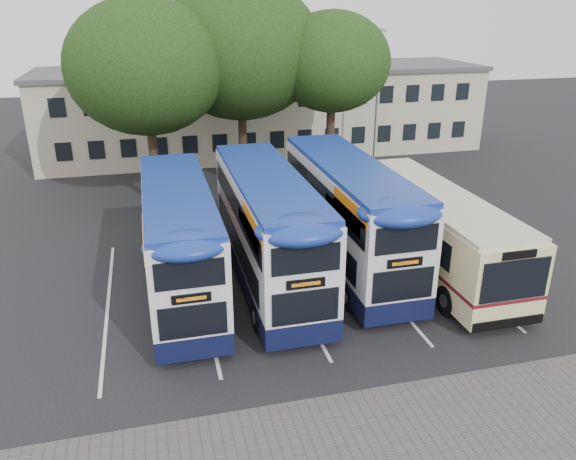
{
  "coord_description": "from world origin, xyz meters",
  "views": [
    {
      "loc": [
        -8.72,
        -14.5,
        10.51
      ],
      "look_at": [
        -3.78,
        5.0,
        2.36
      ],
      "focal_mm": 35.0,
      "sensor_mm": 36.0,
      "label": 1
    }
  ],
  "objects_px": {
    "bus_dd_mid": "(268,224)",
    "bus_single": "(432,225)",
    "bus_dd_left": "(179,236)",
    "lamp_post": "(377,93)",
    "tree_mid": "(240,50)",
    "bus_dd_right": "(348,211)",
    "tree_left": "(145,67)",
    "tree_right": "(332,62)"
  },
  "relations": [
    {
      "from": "tree_left",
      "to": "tree_mid",
      "type": "bearing_deg",
      "value": 21.72
    },
    {
      "from": "tree_left",
      "to": "tree_right",
      "type": "height_order",
      "value": "tree_left"
    },
    {
      "from": "tree_left",
      "to": "tree_mid",
      "type": "distance_m",
      "value": 5.77
    },
    {
      "from": "tree_mid",
      "to": "bus_dd_mid",
      "type": "relative_size",
      "value": 1.12
    },
    {
      "from": "tree_mid",
      "to": "bus_dd_right",
      "type": "distance_m",
      "value": 13.79
    },
    {
      "from": "bus_dd_left",
      "to": "bus_dd_mid",
      "type": "bearing_deg",
      "value": 1.64
    },
    {
      "from": "bus_dd_mid",
      "to": "bus_dd_right",
      "type": "relative_size",
      "value": 0.99
    },
    {
      "from": "bus_dd_right",
      "to": "bus_single",
      "type": "bearing_deg",
      "value": -15.16
    },
    {
      "from": "bus_dd_left",
      "to": "bus_single",
      "type": "relative_size",
      "value": 0.91
    },
    {
      "from": "tree_mid",
      "to": "tree_left",
      "type": "bearing_deg",
      "value": -158.28
    },
    {
      "from": "tree_right",
      "to": "bus_dd_mid",
      "type": "bearing_deg",
      "value": -119.17
    },
    {
      "from": "lamp_post",
      "to": "bus_dd_left",
      "type": "bearing_deg",
      "value": -133.68
    },
    {
      "from": "tree_left",
      "to": "bus_single",
      "type": "height_order",
      "value": "tree_left"
    },
    {
      "from": "tree_left",
      "to": "tree_right",
      "type": "distance_m",
      "value": 10.22
    },
    {
      "from": "lamp_post",
      "to": "bus_dd_left",
      "type": "height_order",
      "value": "lamp_post"
    },
    {
      "from": "tree_mid",
      "to": "bus_dd_right",
      "type": "bearing_deg",
      "value": -79.8
    },
    {
      "from": "bus_dd_left",
      "to": "bus_dd_right",
      "type": "bearing_deg",
      "value": 6.02
    },
    {
      "from": "lamp_post",
      "to": "bus_single",
      "type": "height_order",
      "value": "lamp_post"
    },
    {
      "from": "tree_right",
      "to": "bus_dd_left",
      "type": "bearing_deg",
      "value": -130.74
    },
    {
      "from": "tree_left",
      "to": "bus_dd_right",
      "type": "height_order",
      "value": "tree_left"
    },
    {
      "from": "tree_right",
      "to": "bus_dd_left",
      "type": "relative_size",
      "value": 1.0
    },
    {
      "from": "lamp_post",
      "to": "tree_mid",
      "type": "bearing_deg",
      "value": -171.31
    },
    {
      "from": "tree_mid",
      "to": "bus_dd_left",
      "type": "distance_m",
      "value": 15.11
    },
    {
      "from": "lamp_post",
      "to": "tree_left",
      "type": "distance_m",
      "value": 15.1
    },
    {
      "from": "lamp_post",
      "to": "bus_dd_right",
      "type": "relative_size",
      "value": 0.83
    },
    {
      "from": "tree_left",
      "to": "bus_dd_mid",
      "type": "bearing_deg",
      "value": -69.76
    },
    {
      "from": "tree_mid",
      "to": "bus_dd_right",
      "type": "relative_size",
      "value": 1.1
    },
    {
      "from": "bus_single",
      "to": "bus_dd_right",
      "type": "bearing_deg",
      "value": 164.84
    },
    {
      "from": "tree_left",
      "to": "bus_dd_right",
      "type": "xyz_separation_m",
      "value": [
        7.57,
        -10.3,
        -4.94
      ]
    },
    {
      "from": "tree_right",
      "to": "bus_dd_left",
      "type": "xyz_separation_m",
      "value": [
        -9.64,
        -11.19,
        -5.07
      ]
    },
    {
      "from": "tree_mid",
      "to": "tree_right",
      "type": "distance_m",
      "value": 5.31
    },
    {
      "from": "tree_mid",
      "to": "bus_dd_left",
      "type": "bearing_deg",
      "value": -109.83
    },
    {
      "from": "bus_dd_left",
      "to": "lamp_post",
      "type": "bearing_deg",
      "value": 46.32
    },
    {
      "from": "bus_dd_mid",
      "to": "bus_single",
      "type": "bearing_deg",
      "value": -2.38
    },
    {
      "from": "tree_left",
      "to": "bus_dd_right",
      "type": "relative_size",
      "value": 1.01
    },
    {
      "from": "lamp_post",
      "to": "bus_dd_mid",
      "type": "xyz_separation_m",
      "value": [
        -10.46,
        -14.46,
        -2.62
      ]
    },
    {
      "from": "bus_dd_left",
      "to": "bus_dd_mid",
      "type": "relative_size",
      "value": 0.96
    },
    {
      "from": "lamp_post",
      "to": "bus_dd_mid",
      "type": "height_order",
      "value": "lamp_post"
    },
    {
      "from": "lamp_post",
      "to": "tree_right",
      "type": "xyz_separation_m",
      "value": [
        -4.27,
        -3.38,
        2.34
      ]
    },
    {
      "from": "bus_dd_mid",
      "to": "tree_mid",
      "type": "bearing_deg",
      "value": 84.31
    },
    {
      "from": "bus_dd_left",
      "to": "bus_dd_mid",
      "type": "xyz_separation_m",
      "value": [
        3.45,
        0.1,
        0.11
      ]
    },
    {
      "from": "bus_dd_mid",
      "to": "bus_single",
      "type": "xyz_separation_m",
      "value": [
        6.95,
        -0.29,
        -0.57
      ]
    }
  ]
}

